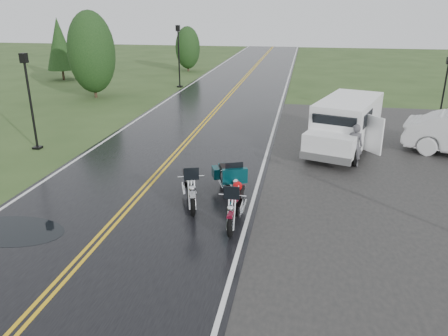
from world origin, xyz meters
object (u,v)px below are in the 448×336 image
lamp_post_near_left (31,102)px  lamp_post_far_left (179,56)px  van_white (312,133)px  motorcycle_teal (235,188)px  motorcycle_silver (192,195)px  motorcycle_red (231,215)px  lamp_post_far_right (444,93)px  person_at_van (354,146)px

lamp_post_near_left → lamp_post_far_left: (1.90, 16.37, 0.25)m
van_white → motorcycle_teal: bearing=-95.5°
lamp_post_far_left → motorcycle_silver: bearing=-73.2°
motorcycle_silver → van_white: 6.94m
van_white → motorcycle_red: bearing=-88.5°
motorcycle_silver → lamp_post_near_left: 10.05m
motorcycle_teal → motorcycle_silver: bearing=-168.2°
lamp_post_near_left → lamp_post_far_left: 16.48m
motorcycle_teal → van_white: size_ratio=0.42×
motorcycle_teal → motorcycle_silver: 1.39m
lamp_post_near_left → lamp_post_far_right: lamp_post_near_left is taller
lamp_post_far_left → person_at_van: bearing=-54.4°
person_at_van → lamp_post_far_left: 20.05m
motorcycle_teal → lamp_post_far_right: size_ratio=0.67×
person_at_van → lamp_post_far_right: (4.90, 6.87, 0.97)m
lamp_post_near_left → lamp_post_far_left: lamp_post_far_left is taller
motorcycle_red → lamp_post_far_left: bearing=108.9°
motorcycle_teal → person_at_van: size_ratio=1.44×
motorcycle_silver → lamp_post_near_left: (-8.44, 5.28, 1.36)m
lamp_post_near_left → lamp_post_far_left: bearing=83.4°
motorcycle_silver → person_at_van: 7.42m
lamp_post_far_left → lamp_post_far_right: 19.03m
motorcycle_red → van_white: van_white is taller
motorcycle_teal → van_white: 5.73m
motorcycle_silver → person_at_van: bearing=27.5°
lamp_post_far_left → lamp_post_far_right: (16.54, -9.39, -0.52)m
motorcycle_red → lamp_post_far_right: (8.68, 13.31, 1.12)m
van_white → lamp_post_far_right: lamp_post_far_right is taller
motorcycle_teal → lamp_post_far_left: (-7.69, 20.87, 1.62)m
motorcycle_teal → person_at_van: person_at_van is taller
motorcycle_red → motorcycle_teal: 1.83m
person_at_van → lamp_post_far_left: size_ratio=0.36×
van_white → lamp_post_near_left: 11.95m
lamp_post_near_left → lamp_post_far_right: 19.72m
motorcycle_teal → lamp_post_near_left: (-9.59, 4.51, 1.37)m
motorcycle_red → lamp_post_near_left: bearing=146.9°
motorcycle_red → motorcycle_silver: bearing=141.6°
lamp_post_near_left → lamp_post_far_right: (18.44, 6.98, -0.27)m
motorcycle_silver → lamp_post_far_right: size_ratio=0.67×
motorcycle_silver → lamp_post_far_right: (10.00, 12.26, 1.09)m
person_at_van → lamp_post_far_left: (-11.64, 16.26, 1.49)m
lamp_post_far_right → motorcycle_red: bearing=-123.1°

